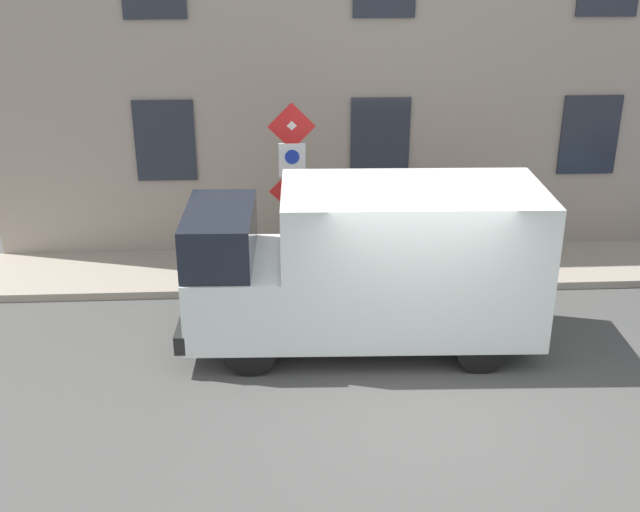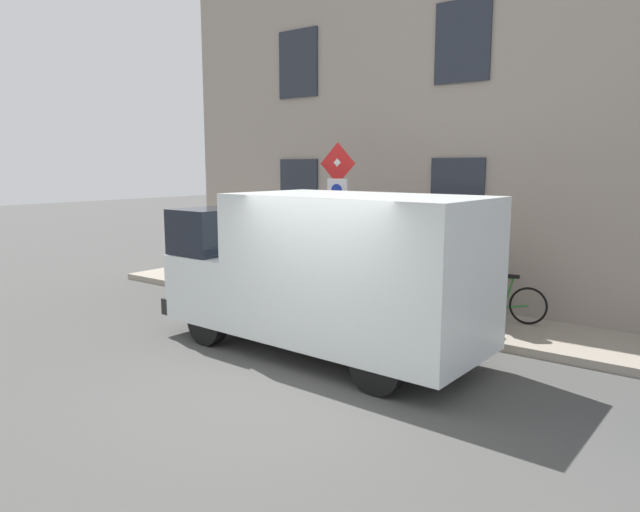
# 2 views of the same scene
# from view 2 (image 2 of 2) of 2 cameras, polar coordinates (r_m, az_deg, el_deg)

# --- Properties ---
(ground_plane) EXTENTS (80.00, 80.00, 0.00)m
(ground_plane) POSITION_cam_2_polar(r_m,az_deg,el_deg) (7.93, -1.80, -12.63)
(ground_plane) COLOR #484845
(sidewalk_slab) EXTENTS (1.89, 16.42, 0.14)m
(sidewalk_slab) POSITION_cam_2_polar(r_m,az_deg,el_deg) (11.08, 11.06, -6.12)
(sidewalk_slab) COLOR gray
(sidewalk_slab) RESTS_ON ground_plane
(building_facade) EXTENTS (0.75, 14.42, 7.25)m
(building_facade) POSITION_cam_2_polar(r_m,az_deg,el_deg) (11.91, 14.37, 12.07)
(building_facade) COLOR gray
(building_facade) RESTS_ON ground_plane
(sign_post_stacked) EXTENTS (0.15, 0.56, 3.09)m
(sign_post_stacked) POSITION_cam_2_polar(r_m,az_deg,el_deg) (10.95, 1.76, 4.82)
(sign_post_stacked) COLOR #474C47
(sign_post_stacked) RESTS_ON sidewalk_slab
(delivery_van) EXTENTS (2.17, 5.39, 2.50)m
(delivery_van) POSITION_cam_2_polar(r_m,az_deg,el_deg) (8.87, 0.45, -1.34)
(delivery_van) COLOR silver
(delivery_van) RESTS_ON ground_plane
(bicycle_green) EXTENTS (0.46, 1.71, 0.89)m
(bicycle_green) POSITION_cam_2_polar(r_m,az_deg,el_deg) (10.92, 17.20, -4.19)
(bicycle_green) COLOR black
(bicycle_green) RESTS_ON sidewalk_slab
(bicycle_red) EXTENTS (0.46, 1.71, 0.89)m
(bicycle_red) POSITION_cam_2_polar(r_m,az_deg,el_deg) (11.26, 12.74, -3.62)
(bicycle_red) COLOR black
(bicycle_red) RESTS_ON sidewalk_slab
(bicycle_purple) EXTENTS (0.46, 1.71, 0.89)m
(bicycle_purple) POSITION_cam_2_polar(r_m,az_deg,el_deg) (11.66, 8.57, -3.07)
(bicycle_purple) COLOR black
(bicycle_purple) RESTS_ON sidewalk_slab
(pedestrian) EXTENTS (0.48, 0.45, 1.72)m
(pedestrian) POSITION_cam_2_polar(r_m,az_deg,el_deg) (10.27, 16.80, -1.81)
(pedestrian) COLOR #262B47
(pedestrian) RESTS_ON sidewalk_slab
(litter_bin) EXTENTS (0.44, 0.44, 0.90)m
(litter_bin) POSITION_cam_2_polar(r_m,az_deg,el_deg) (10.08, 14.18, -4.68)
(litter_bin) COLOR #2D5133
(litter_bin) RESTS_ON sidewalk_slab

